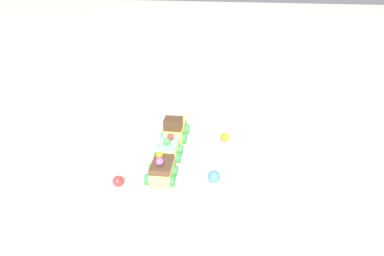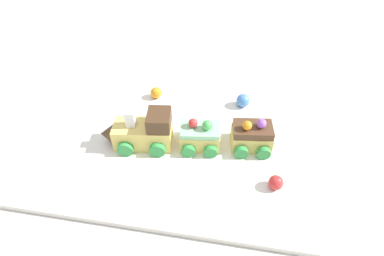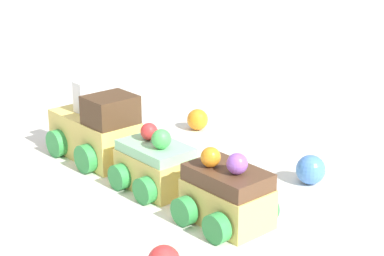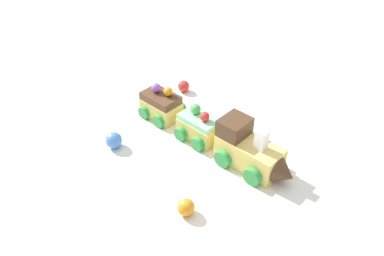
{
  "view_description": "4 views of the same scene",
  "coord_description": "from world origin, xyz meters",
  "px_view_note": "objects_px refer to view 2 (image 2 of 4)",
  "views": [
    {
      "loc": [
        -0.66,
        -0.2,
        0.44
      ],
      "look_at": [
        0.04,
        -0.03,
        0.07
      ],
      "focal_mm": 28.0,
      "sensor_mm": 36.0,
      "label": 1
    },
    {
      "loc": [
        -0.08,
        0.4,
        0.43
      ],
      "look_at": [
        -0.01,
        0.01,
        0.05
      ],
      "focal_mm": 28.0,
      "sensor_mm": 36.0,
      "label": 2
    },
    {
      "loc": [
        -0.52,
        0.3,
        0.27
      ],
      "look_at": [
        -0.02,
        -0.03,
        0.06
      ],
      "focal_mm": 60.0,
      "sensor_mm": 36.0,
      "label": 3
    },
    {
      "loc": [
        0.36,
        -0.33,
        0.44
      ],
      "look_at": [
        -0.02,
        -0.01,
        0.05
      ],
      "focal_mm": 35.0,
      "sensor_mm": 36.0,
      "label": 4
    }
  ],
  "objects_px": {
    "gumball_orange": "(156,93)",
    "gumball_red": "(276,183)",
    "cake_train_locomotive": "(140,132)",
    "cake_car_chocolate": "(252,137)",
    "gumball_blue": "(243,100)",
    "cake_car_mint": "(200,136)"
  },
  "relations": [
    {
      "from": "gumball_blue",
      "to": "gumball_orange",
      "type": "bearing_deg",
      "value": 0.47
    },
    {
      "from": "gumball_red",
      "to": "gumball_blue",
      "type": "bearing_deg",
      "value": -73.1
    },
    {
      "from": "cake_train_locomotive",
      "to": "cake_car_mint",
      "type": "xyz_separation_m",
      "value": [
        -0.11,
        -0.01,
        -0.01
      ]
    },
    {
      "from": "cake_train_locomotive",
      "to": "gumball_blue",
      "type": "distance_m",
      "value": 0.24
    },
    {
      "from": "cake_car_chocolate",
      "to": "gumball_blue",
      "type": "distance_m",
      "value": 0.12
    },
    {
      "from": "cake_train_locomotive",
      "to": "gumball_red",
      "type": "relative_size",
      "value": 5.6
    },
    {
      "from": "cake_train_locomotive",
      "to": "gumball_blue",
      "type": "xyz_separation_m",
      "value": [
        -0.19,
        -0.14,
        -0.01
      ]
    },
    {
      "from": "gumball_orange",
      "to": "gumball_blue",
      "type": "height_order",
      "value": "gumball_blue"
    },
    {
      "from": "gumball_orange",
      "to": "gumball_red",
      "type": "bearing_deg",
      "value": 141.32
    },
    {
      "from": "cake_car_mint",
      "to": "gumball_red",
      "type": "height_order",
      "value": "cake_car_mint"
    },
    {
      "from": "cake_train_locomotive",
      "to": "gumball_orange",
      "type": "height_order",
      "value": "cake_train_locomotive"
    },
    {
      "from": "cake_train_locomotive",
      "to": "gumball_blue",
      "type": "relative_size",
      "value": 4.78
    },
    {
      "from": "gumball_orange",
      "to": "cake_car_chocolate",
      "type": "bearing_deg",
      "value": 151.12
    },
    {
      "from": "cake_car_chocolate",
      "to": "gumball_orange",
      "type": "height_order",
      "value": "cake_car_chocolate"
    },
    {
      "from": "cake_car_chocolate",
      "to": "gumball_red",
      "type": "xyz_separation_m",
      "value": [
        -0.04,
        0.09,
        -0.01
      ]
    },
    {
      "from": "cake_car_mint",
      "to": "cake_car_chocolate",
      "type": "distance_m",
      "value": 0.1
    },
    {
      "from": "gumball_red",
      "to": "cake_car_mint",
      "type": "bearing_deg",
      "value": -28.72
    },
    {
      "from": "cake_car_mint",
      "to": "gumball_orange",
      "type": "xyz_separation_m",
      "value": [
        0.12,
        -0.13,
        -0.01
      ]
    },
    {
      "from": "cake_car_chocolate",
      "to": "gumball_red",
      "type": "distance_m",
      "value": 0.1
    },
    {
      "from": "cake_train_locomotive",
      "to": "cake_car_chocolate",
      "type": "distance_m",
      "value": 0.21
    },
    {
      "from": "gumball_red",
      "to": "gumball_blue",
      "type": "distance_m",
      "value": 0.22
    },
    {
      "from": "gumball_orange",
      "to": "cake_train_locomotive",
      "type": "bearing_deg",
      "value": 92.62
    }
  ]
}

